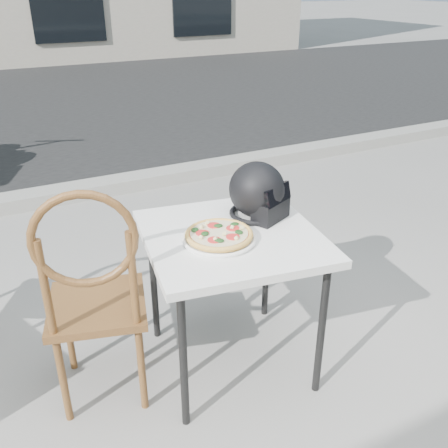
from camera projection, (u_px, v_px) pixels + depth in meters
name	position (u px, v px, depth m)	size (l,w,h in m)	color
ground	(232.00, 442.00, 2.14)	(80.00, 80.00, 0.00)	gray
street_asphalt	(20.00, 108.00, 7.72)	(30.00, 8.00, 0.00)	black
curb	(76.00, 192.00, 4.50)	(30.00, 0.25, 0.12)	gray
cafe_table_main	(232.00, 246.00, 2.30)	(0.89, 0.89, 0.74)	white
plate	(219.00, 239.00, 2.20)	(0.35, 0.35, 0.02)	white
pizza	(219.00, 234.00, 2.19)	(0.32, 0.32, 0.04)	#DEAC51
helmet	(258.00, 193.00, 2.39)	(0.35, 0.36, 0.27)	black
cafe_chair_main	(93.00, 289.00, 2.09)	(0.52, 0.52, 1.10)	brown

